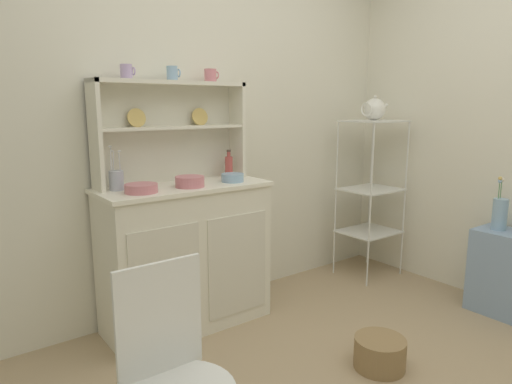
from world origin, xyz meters
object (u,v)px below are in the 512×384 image
Objects in this scene: bowl_mixing_large at (141,188)px; utensil_jar at (116,180)px; hutch_shelf_unit at (170,123)px; bakers_rack at (371,180)px; wire_chair at (172,366)px; floor_basket at (380,353)px; porcelain_teapot at (374,109)px; hutch_cabinet at (186,254)px; flower_vase at (500,213)px; jam_bottle at (229,166)px; cup_lilac_0 at (127,72)px.

utensil_jar is at bearing 117.74° from bowl_mixing_large.
hutch_shelf_unit reaches higher than bakers_rack.
bakers_rack reaches higher than bowl_mixing_large.
floor_basket is (1.23, 0.10, -0.44)m from wire_chair.
porcelain_teapot is (1.97, -0.19, 0.38)m from utensil_jar.
hutch_cabinet is 1.32m from wire_chair.
flower_vase is at bearing -34.66° from hutch_shelf_unit.
bakers_rack is at bearing -9.19° from jam_bottle.
utensil_jar is at bearing 168.30° from hutch_cabinet.
bowl_mixing_large reaches higher than flower_vase.
bakers_rack reaches higher than jam_bottle.
floor_basket is 1.50× the size of bowl_mixing_large.
floor_basket is 3.34× the size of cup_lilac_0.
bakers_rack is 1.98m from utensil_jar.
floor_basket is 1.44m from jam_bottle.
bakers_rack reaches higher than utensil_jar.
jam_bottle is 1.79m from flower_vase.
bowl_mixing_large is at bearing 131.97° from floor_basket.
flower_vase is at bearing -30.89° from hutch_cabinet.
wire_chair is at bearing -155.45° from bakers_rack.
hutch_shelf_unit is 1.68m from bakers_rack.
jam_bottle is at bearing 99.59° from floor_basket.
cup_lilac_0 reaches higher than wire_chair.
flower_vase is (1.36, -1.13, -0.30)m from jam_bottle.
porcelain_teapot is at bearing -9.20° from jam_bottle.
hutch_cabinet is at bearing -24.40° from cup_lilac_0.
floor_basket is at bearing -64.65° from hutch_shelf_unit.
flower_vase is (1.74, -1.20, -0.58)m from hutch_shelf_unit.
cup_lilac_0 is at bearing 22.13° from utensil_jar.
floor_basket is 1.47× the size of jam_bottle.
cup_lilac_0 is at bearing 149.94° from flower_vase.
cup_lilac_0 reaches higher than jam_bottle.
wire_chair is (-0.66, -1.14, 0.06)m from hutch_cabinet.
hutch_cabinet is 1.20× the size of wire_chair.
jam_bottle reaches higher than wire_chair.
floor_basket is 1.86m from porcelain_teapot.
bowl_mixing_large is 0.69× the size of porcelain_teapot.
bakers_rack is 2.02m from cup_lilac_0.
hutch_cabinet is 1.12m from cup_lilac_0.
cup_lilac_0 is 0.23× the size of flower_vase.
porcelain_teapot reaches higher than jam_bottle.
floor_basket is (0.57, -1.20, -1.17)m from hutch_shelf_unit.
bowl_mixing_large is at bearing 178.90° from porcelain_teapot.
wire_chair is at bearing -177.67° from flower_vase.
cup_lilac_0 is at bearing 81.66° from bowl_mixing_large.
wire_chair is 2.42× the size of flower_vase.
flower_vase is at bearing -25.39° from bowl_mixing_large.
cup_lilac_0 is (-0.84, 1.16, 1.46)m from floor_basket.
bowl_mixing_large is 2.27m from flower_vase.
flower_vase is (0.15, -0.93, -0.66)m from porcelain_teapot.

